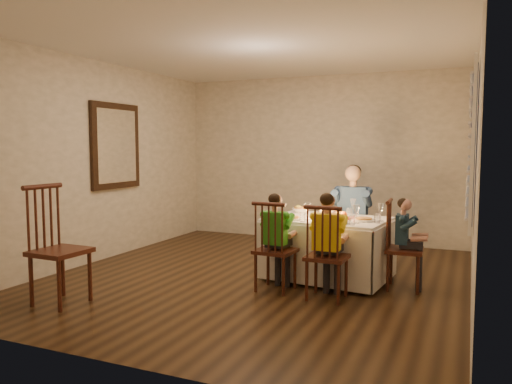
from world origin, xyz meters
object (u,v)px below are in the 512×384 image
at_px(chair_near_left, 275,290).
at_px(child_green, 275,290).
at_px(chair_extra, 62,303).
at_px(serving_bowl, 301,210).
at_px(chair_adult, 351,265).
at_px(chair_end, 403,289).
at_px(child_teal, 403,289).
at_px(chair_near_right, 326,299).
at_px(adult, 351,265).
at_px(dining_table, 328,235).
at_px(child_yellow, 326,299).

distance_m(chair_near_left, child_green, 0.00).
height_order(chair_extra, serving_bowl, serving_bowl).
distance_m(chair_adult, chair_end, 1.10).
bearing_deg(serving_bowl, child_teal, -19.32).
relative_size(chair_end, serving_bowl, 4.41).
relative_size(chair_adult, chair_end, 1.00).
bearing_deg(serving_bowl, chair_extra, -126.28).
bearing_deg(chair_near_right, child_teal, -134.35).
bearing_deg(chair_extra, chair_end, -56.60).
xyz_separation_m(chair_near_left, serving_bowl, (-0.06, 1.03, 0.72)).
bearing_deg(adult, chair_end, -48.93).
bearing_deg(chair_adult, chair_near_left, -110.29).
bearing_deg(dining_table, child_yellow, -69.18).
relative_size(chair_end, child_green, 0.93).
bearing_deg(adult, chair_extra, -131.03).
xyz_separation_m(chair_end, child_green, (-1.22, -0.57, 0.00)).
bearing_deg(serving_bowl, child_green, -86.41).
xyz_separation_m(adult, child_yellow, (0.08, -1.47, 0.00)).
relative_size(chair_extra, child_teal, 1.19).
relative_size(adult, child_yellow, 1.21).
bearing_deg(child_teal, dining_table, 80.64).
distance_m(dining_table, chair_near_right, 0.92).
bearing_deg(dining_table, chair_adult, 86.41).
distance_m(chair_adult, child_green, 1.47).
relative_size(chair_near_left, child_teal, 0.98).
bearing_deg(chair_adult, chair_extra, -131.03).
bearing_deg(child_yellow, chair_near_left, -6.89).
distance_m(chair_adult, child_teal, 1.10).
xyz_separation_m(chair_near_left, child_teal, (1.22, 0.57, 0.00)).
bearing_deg(child_yellow, child_teal, -134.35).
distance_m(chair_end, child_yellow, 0.92).
bearing_deg(chair_near_right, adult, -86.08).
bearing_deg(child_yellow, dining_table, -74.35).
height_order(dining_table, serving_bowl, serving_bowl).
bearing_deg(child_green, chair_near_left, -0.00).
height_order(dining_table, child_green, dining_table).
distance_m(chair_near_left, chair_end, 1.35).
xyz_separation_m(chair_near_right, serving_bowl, (-0.63, 1.10, 0.72)).
height_order(chair_adult, chair_near_right, same).
bearing_deg(chair_near_left, chair_end, -151.11).
xyz_separation_m(child_yellow, child_teal, (0.65, 0.65, 0.00)).
relative_size(chair_near_left, chair_near_right, 1.00).
height_order(adult, child_green, adult).
xyz_separation_m(chair_near_right, child_yellow, (0.00, 0.00, 0.00)).
xyz_separation_m(adult, child_teal, (0.73, -0.82, 0.00)).
distance_m(chair_end, chair_extra, 3.44).
distance_m(chair_near_right, chair_extra, 2.55).
height_order(chair_end, child_teal, child_teal).
xyz_separation_m(child_green, serving_bowl, (-0.06, 1.03, 0.72)).
relative_size(chair_adult, chair_extra, 0.83).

